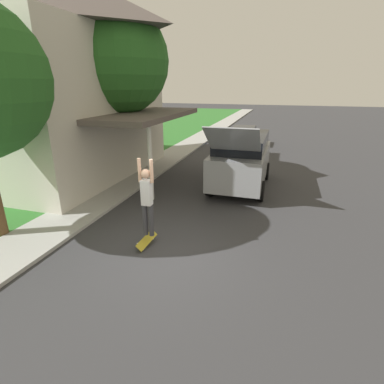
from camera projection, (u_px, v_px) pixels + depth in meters
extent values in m
plane|color=#333335|center=(162.00, 251.00, 7.80)|extent=(120.00, 120.00, 0.00)
cube|color=#2D6B28|center=(62.00, 168.00, 15.39)|extent=(10.00, 80.00, 0.08)
cube|color=#9E9E99|center=(140.00, 175.00, 14.17)|extent=(1.80, 80.00, 0.10)
cube|color=beige|center=(38.00, 106.00, 13.80)|extent=(8.72, 8.75, 6.09)
cube|color=#5B514C|center=(147.00, 115.00, 12.38)|extent=(2.60, 6.13, 0.20)
cylinder|color=silver|center=(150.00, 164.00, 10.60)|extent=(0.16, 0.16, 2.70)
cylinder|color=brown|center=(122.00, 135.00, 13.53)|extent=(0.36, 0.36, 3.70)
sphere|color=#286023|center=(116.00, 61.00, 12.49)|extent=(4.45, 4.45, 4.45)
cube|color=gray|center=(241.00, 164.00, 12.38)|extent=(2.01, 4.53, 1.23)
cube|color=black|center=(243.00, 142.00, 12.17)|extent=(1.85, 3.53, 0.58)
cylinder|color=black|center=(224.00, 168.00, 14.11)|extent=(0.24, 0.76, 0.76)
cylinder|color=black|center=(266.00, 171.00, 13.58)|extent=(0.24, 0.76, 0.76)
cylinder|color=black|center=(210.00, 186.00, 11.59)|extent=(0.24, 0.76, 0.76)
cylinder|color=black|center=(261.00, 191.00, 11.06)|extent=(0.24, 0.76, 0.76)
cube|color=gray|center=(233.00, 140.00, 9.82)|extent=(1.77, 1.35, 0.96)
cube|color=navy|center=(243.00, 138.00, 21.29)|extent=(1.74, 4.03, 0.62)
cube|color=black|center=(244.00, 130.00, 21.00)|extent=(1.53, 2.09, 0.50)
cylinder|color=black|center=(234.00, 137.00, 22.65)|extent=(0.20, 0.66, 0.66)
cylinder|color=black|center=(257.00, 138.00, 22.19)|extent=(0.20, 0.66, 0.66)
cylinder|color=black|center=(228.00, 142.00, 20.48)|extent=(0.20, 0.66, 0.66)
cylinder|color=black|center=(253.00, 144.00, 20.01)|extent=(0.20, 0.66, 0.66)
cylinder|color=#38383D|center=(145.00, 220.00, 7.73)|extent=(0.13, 0.13, 0.85)
cylinder|color=#38383D|center=(151.00, 220.00, 7.68)|extent=(0.13, 0.13, 0.85)
cube|color=silver|center=(147.00, 193.00, 7.45)|extent=(0.25, 0.20, 0.65)
sphere|color=tan|center=(146.00, 174.00, 7.28)|extent=(0.24, 0.24, 0.24)
cylinder|color=tan|center=(139.00, 170.00, 7.30)|extent=(0.09, 0.09, 0.58)
cylinder|color=tan|center=(151.00, 171.00, 7.21)|extent=(0.09, 0.09, 0.58)
cube|color=#A89323|center=(147.00, 240.00, 7.96)|extent=(0.28, 0.80, 0.27)
cylinder|color=silver|center=(148.00, 233.00, 8.20)|extent=(0.03, 0.06, 0.06)
cylinder|color=silver|center=(153.00, 238.00, 8.20)|extent=(0.03, 0.06, 0.06)
cylinder|color=silver|center=(138.00, 244.00, 7.80)|extent=(0.03, 0.06, 0.06)
cylinder|color=silver|center=(143.00, 249.00, 7.80)|extent=(0.03, 0.06, 0.06)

